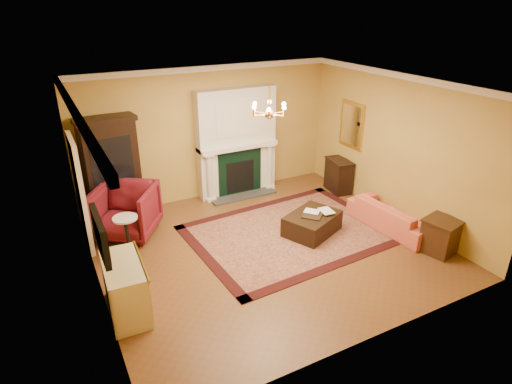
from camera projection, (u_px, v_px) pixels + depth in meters
floor at (267, 247)px, 8.09m from camera, size 6.00×5.50×0.02m
ceiling at (269, 86)px, 6.85m from camera, size 6.00×5.50×0.02m
wall_back at (209, 133)px, 9.69m from camera, size 6.00×0.02×3.00m
wall_front at (378, 247)px, 5.24m from camera, size 6.00×0.02×3.00m
wall_left at (87, 209)px, 6.19m from camera, size 0.02×5.50×3.00m
wall_right at (397, 148)px, 8.74m from camera, size 0.02×5.50×3.00m
fireplace at (237, 145)px, 9.92m from camera, size 1.90×0.70×2.50m
crown_molding at (243, 81)px, 7.65m from camera, size 6.00×5.50×0.12m
doorway at (81, 194)px, 7.78m from camera, size 0.08×1.05×2.10m
tv_panel at (100, 235)px, 5.80m from camera, size 0.09×0.95×0.58m
gilt_mirror at (352, 125)px, 9.79m from camera, size 0.06×0.76×1.05m
chandelier at (269, 111)px, 7.01m from camera, size 0.63×0.55×0.53m
oriental_rug at (290, 233)px, 8.56m from camera, size 4.01×3.11×0.02m
china_cabinet at (112, 172)px, 8.71m from camera, size 1.10×0.60×2.11m
wingback_armchair at (125, 209)px, 8.30m from camera, size 1.48×1.46×1.12m
pedestal_table at (127, 233)px, 7.64m from camera, size 0.44×0.44×0.78m
commode at (125, 288)px, 6.25m from camera, size 0.59×1.14×0.83m
coral_sofa at (393, 212)px, 8.62m from camera, size 0.69×1.91×0.73m
end_table at (440, 237)px, 7.81m from camera, size 0.65×0.65×0.63m
console_table at (338, 176)px, 10.30m from camera, size 0.49×0.74×0.77m
leather_ottoman at (312, 223)px, 8.48m from camera, size 1.29×1.14×0.40m
ottoman_tray at (313, 214)px, 8.37m from camera, size 0.58×0.57×0.03m
book_a at (311, 208)px, 8.27m from camera, size 0.18×0.16×0.29m
book_b at (322, 205)px, 8.34m from camera, size 0.24×0.05×0.32m
topiary_left at (217, 138)px, 9.57m from camera, size 0.14×0.14×0.38m
topiary_right at (263, 129)px, 10.05m from camera, size 0.18×0.18×0.48m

